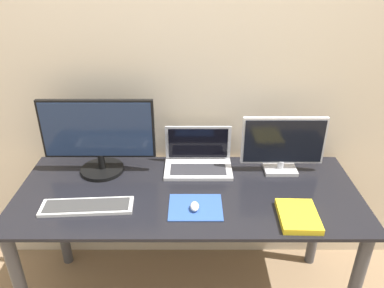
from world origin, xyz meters
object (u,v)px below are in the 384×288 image
book (299,216)px  mouse (195,206)px  keyboard (88,206)px  laptop (199,158)px  monitor_left (99,136)px  monitor_right (284,144)px

book → mouse: bearing=172.3°
keyboard → laptop: bearing=35.2°
monitor_left → keyboard: bearing=-90.6°
mouse → book: 0.48m
monitor_right → laptop: (-0.46, 0.04, -0.11)m
monitor_right → book: 0.45m
keyboard → mouse: size_ratio=6.60×
monitor_left → book: 1.10m
monitor_left → laptop: monitor_left is taller
monitor_left → laptop: 0.56m
monitor_left → book: size_ratio=2.57×
laptop → keyboard: bearing=-144.8°
mouse → laptop: bearing=86.8°
monitor_left → monitor_right: size_ratio=1.35×
keyboard → monitor_right: bearing=18.8°
keyboard → book: bearing=-4.6°
monitor_left → monitor_right: bearing=0.0°
keyboard → book: size_ratio=1.89×
monitor_left → book: bearing=-23.0°
book → laptop: bearing=134.6°
monitor_left → book: monitor_left is taller
laptop → monitor_left: bearing=-175.5°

